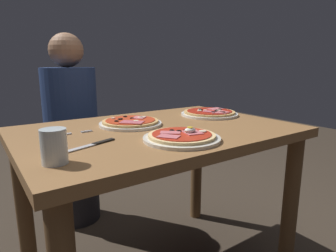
{
  "coord_description": "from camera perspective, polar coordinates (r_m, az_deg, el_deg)",
  "views": [
    {
      "loc": [
        -0.66,
        -1.01,
        1.0
      ],
      "look_at": [
        -0.03,
        -0.11,
        0.76
      ],
      "focal_mm": 30.8,
      "sensor_mm": 36.0,
      "label": 1
    }
  ],
  "objects": [
    {
      "name": "dining_table",
      "position": [
        1.27,
        -1.9,
        -5.66
      ],
      "size": [
        1.14,
        0.79,
        0.73
      ],
      "color": "olive",
      "rests_on": "ground"
    },
    {
      "name": "water_glass_near",
      "position": [
        0.84,
        -21.59,
        -4.21
      ],
      "size": [
        0.07,
        0.07,
        0.1
      ],
      "color": "silver",
      "rests_on": "dining_table"
    },
    {
      "name": "pizza_foreground",
      "position": [
        1.03,
        2.75,
        -2.16
      ],
      "size": [
        0.28,
        0.28,
        0.05
      ],
      "color": "silver",
      "rests_on": "dining_table"
    },
    {
      "name": "fork",
      "position": [
        1.18,
        -19.0,
        -1.45
      ],
      "size": [
        0.16,
        0.02,
        0.0
      ],
      "color": "silver",
      "rests_on": "dining_table"
    },
    {
      "name": "pizza_across_left",
      "position": [
        1.55,
        8.22,
        2.56
      ],
      "size": [
        0.3,
        0.3,
        0.03
      ],
      "color": "white",
      "rests_on": "dining_table"
    },
    {
      "name": "knife",
      "position": [
        1.01,
        -14.31,
        -3.47
      ],
      "size": [
        0.19,
        0.08,
        0.01
      ],
      "color": "silver",
      "rests_on": "dining_table"
    },
    {
      "name": "pizza_across_right",
      "position": [
        1.3,
        -7.41,
        0.7
      ],
      "size": [
        0.28,
        0.28,
        0.03
      ],
      "color": "white",
      "rests_on": "dining_table"
    },
    {
      "name": "diner_person",
      "position": [
        1.9,
        -18.41,
        -1.86
      ],
      "size": [
        0.32,
        0.32,
        1.18
      ],
      "rotation": [
        0.0,
        0.0,
        3.14
      ],
      "color": "black",
      "rests_on": "ground"
    }
  ]
}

